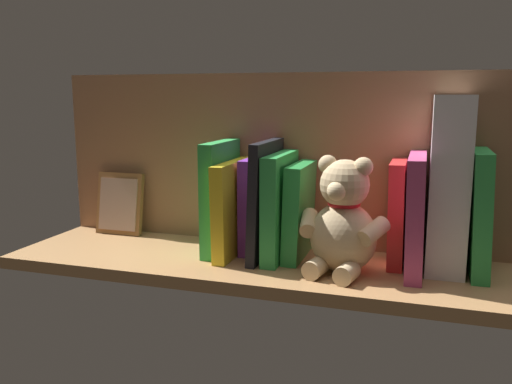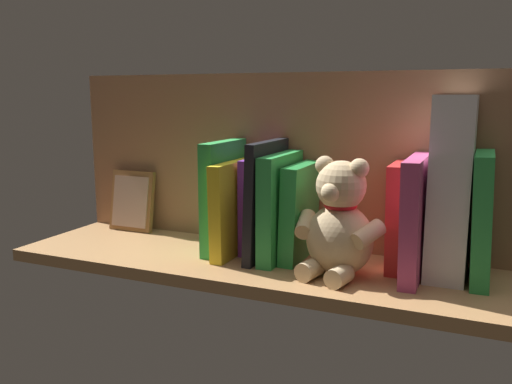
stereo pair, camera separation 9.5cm
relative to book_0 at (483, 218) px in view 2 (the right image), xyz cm
name	(u,v)px [view 2 (the right image)]	position (x,y,z in cm)	size (l,w,h in cm)	color
ground_plane	(256,264)	(37.61, 3.42, -11.43)	(90.90, 27.59, 2.20)	#A87A4C
shelf_back_panel	(279,160)	(37.61, -8.12, 6.53)	(90.90, 1.50, 33.70)	#946344
book_0	(483,218)	(0.00, 0.00, 0.00)	(2.81, 13.94, 20.65)	green
dictionary_thick_white	(451,188)	(5.00, -0.45, 4.43)	(6.25, 12.84, 29.52)	white
book_1	(416,217)	(9.98, 1.79, -0.46)	(2.75, 17.53, 19.74)	#B23F72
book_2	(399,216)	(13.13, -1.24, -1.21)	(2.60, 11.46, 18.23)	red
teddy_bear	(339,224)	(21.49, 6.31, -1.68)	(15.58, 14.22, 19.65)	#D1B284
book_3	(300,212)	(30.36, 0.09, -1.67)	(2.91, 14.12, 17.32)	green
book_4	(281,206)	(33.70, 1.22, -0.75)	(2.83, 16.38, 19.15)	green
book_5	(266,200)	(36.43, 1.41, 0.36)	(1.67, 16.77, 21.37)	black
book_6	(258,205)	(39.32, -1.36, -1.41)	(3.17, 11.22, 17.82)	purple
book_7	(236,208)	(42.58, 1.61, -1.61)	(2.40, 17.17, 17.42)	yellow
book_8	(224,196)	(45.54, 0.56, 0.16)	(2.57, 15.06, 20.96)	green
picture_frame_leaning	(132,201)	(70.99, -4.86, -3.82)	(10.52, 3.67, 13.23)	brown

